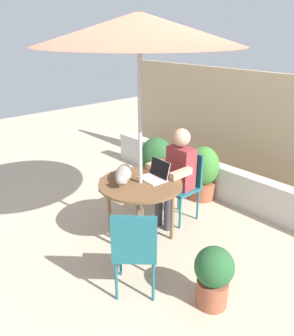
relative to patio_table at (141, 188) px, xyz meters
name	(u,v)px	position (x,y,z in m)	size (l,w,h in m)	color
ground_plane	(141,238)	(0.00, 0.00, -0.68)	(14.00, 14.00, 0.00)	#BCAD93
fence_back	(253,131)	(0.00, 2.30, 0.22)	(5.12, 0.08, 1.79)	tan
planter_wall_low	(222,182)	(0.00, 1.60, -0.42)	(4.61, 0.20, 0.50)	beige
patio_table	(141,188)	(0.00, 0.00, 0.00)	(0.95, 0.95, 0.74)	brown
patio_umbrella	(139,29)	(0.00, 0.00, 1.68)	(2.06, 2.06, 2.51)	#B7B7BC
chair_occupied	(185,180)	(0.00, 0.76, -0.14)	(0.40, 0.40, 0.91)	#1E606B
chair_empty	(135,246)	(0.66, -0.65, -0.14)	(0.57, 0.57, 0.91)	#1E606B
person_seated	(177,172)	(0.00, 0.60, 0.03)	(0.48, 0.48, 1.25)	maroon
laptop	(156,174)	(0.04, 0.21, 0.13)	(0.32, 0.27, 0.21)	silver
cat	(123,174)	(-0.16, -0.12, 0.15)	(0.46, 0.52, 0.17)	gray
potted_plant_near_fence	(203,172)	(-0.19, 1.37, -0.25)	(0.47, 0.47, 0.80)	#9E5138
potted_plant_by_chair	(156,164)	(-0.68, 0.90, -0.15)	(0.50, 0.50, 0.92)	#9E5138
potted_plant_corner	(213,275)	(1.23, -0.21, -0.35)	(0.36, 0.36, 0.60)	#9E5138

